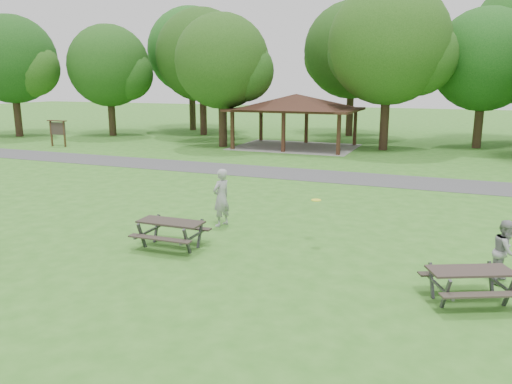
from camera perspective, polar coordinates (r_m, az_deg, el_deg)
The scene contains 17 objects.
ground at distance 12.86m, azimuth -10.98°, elevation -8.95°, with size 160.00×160.00×0.00m, color #347321.
asphalt_path at distance 25.31m, azimuth 6.36°, elevation 1.94°, with size 120.00×3.20×0.02m, color #454547.
pavilion at distance 35.64m, azimuth 4.60°, elevation 10.01°, with size 8.60×7.01×3.76m.
notice_board at distance 38.77m, azimuth -21.75°, elevation 6.77°, with size 1.60×0.30×1.88m.
tree_row_a at distance 47.11m, azimuth -26.00°, elevation 13.21°, with size 7.56×7.20×9.97m.
tree_row_b at distance 44.94m, azimuth -16.35°, elevation 13.41°, with size 7.14×6.80×9.28m.
tree_row_c at distance 44.12m, azimuth -6.06°, elevation 15.00°, with size 8.19×7.80×10.67m.
tree_row_d at distance 36.05m, azimuth -3.77°, elevation 14.36°, with size 6.93×6.60×9.27m.
tree_row_e at distance 35.36m, azimuth 15.08°, elevation 15.64°, with size 8.40×8.00×11.02m.
tree_row_f at distance 38.55m, azimuth 24.77°, elevation 13.25°, with size 7.35×7.00×9.55m.
tree_deep_a at distance 48.64m, azimuth -7.32°, elevation 15.44°, with size 8.40×8.00×11.38m.
tree_deep_b at distance 43.90m, azimuth 11.07°, elevation 15.31°, with size 8.40×8.00×11.13m.
picnic_table_middle at distance 14.40m, azimuth -9.70°, elevation -4.01°, with size 1.90×1.56×0.81m.
picnic_table_far at distance 11.75m, azimuth 23.27°, elevation -8.96°, with size 2.19×2.03×0.76m.
frisbee_in_flight at distance 14.38m, azimuth 6.90°, elevation -0.92°, with size 0.31×0.31×0.02m.
frisbee_thrower at distance 16.27m, azimuth -3.99°, elevation -0.65°, with size 0.69×0.45×1.90m, color #9B9B9E.
frisbee_catcher at distance 13.15m, azimuth 26.62°, elevation -6.10°, with size 0.74×0.58×1.52m, color gray.
Camera 1 is at (6.62, -9.98, 4.68)m, focal length 35.00 mm.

